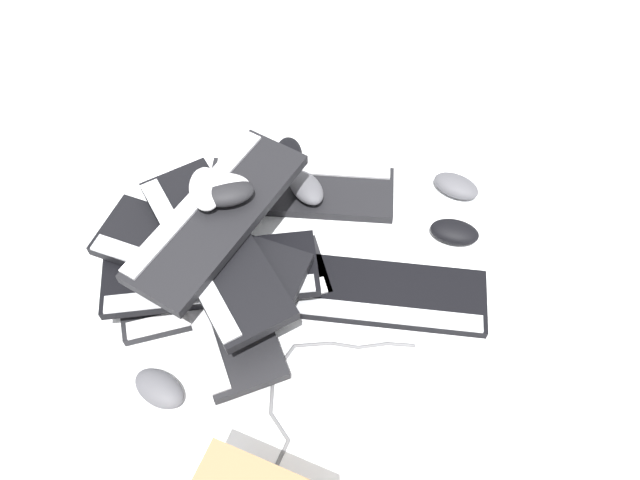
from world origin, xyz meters
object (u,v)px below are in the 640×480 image
keyboard_2 (382,294)px  keyboard_7 (217,215)px  mouse_7 (289,154)px  keyboard_5 (200,255)px  keyboard_3 (220,294)px  mouse_4 (223,187)px  mouse_0 (456,186)px  mouse_3 (159,388)px  mouse_6 (227,193)px  keyboard_0 (301,189)px  mouse_1 (308,187)px  mouse_2 (455,232)px  keyboard_6 (213,247)px  keyboard_4 (211,275)px  mouse_5 (206,189)px  keyboard_1 (225,289)px

keyboard_2 → keyboard_7: 0.38m
mouse_7 → keyboard_5: bearing=-31.2°
keyboard_3 → mouse_4: mouse_4 is taller
keyboard_5 → keyboard_7: keyboard_7 is taller
keyboard_5 → mouse_0: bearing=-72.3°
mouse_3 → mouse_6: bearing=103.6°
mouse_3 → mouse_6: mouse_6 is taller
keyboard_0 → mouse_1: size_ratio=4.18×
keyboard_3 → mouse_6: size_ratio=4.22×
keyboard_2 → mouse_3: bearing=109.5°
keyboard_2 → mouse_2: bearing=-53.6°
mouse_1 → mouse_2: size_ratio=1.00×
keyboard_5 → mouse_6: mouse_6 is taller
keyboard_6 → keyboard_7: size_ratio=1.05×
keyboard_4 → keyboard_7: (0.08, -0.03, 0.09)m
mouse_5 → keyboard_3: bearing=-2.3°
keyboard_1 → mouse_6: size_ratio=4.17×
mouse_2 → keyboard_2: bearing=-123.6°
mouse_2 → mouse_7: (0.27, 0.35, 0.00)m
keyboard_6 → keyboard_7: bearing=-12.9°
keyboard_1 → mouse_6: mouse_6 is taller
keyboard_2 → mouse_7: bearing=22.1°
keyboard_5 → mouse_2: keyboard_5 is taller
keyboard_1 → keyboard_6: bearing=15.3°
keyboard_5 → mouse_1: size_ratio=4.19×
mouse_4 → keyboard_7: bearing=-109.1°
keyboard_5 → mouse_6: bearing=-40.4°
keyboard_7 → mouse_7: 0.35m
keyboard_5 → keyboard_7: 0.09m
mouse_7 → mouse_4: bearing=-30.8°
keyboard_7 → mouse_3: bearing=155.7°
keyboard_1 → keyboard_5: (0.03, 0.04, 0.09)m
keyboard_2 → mouse_4: bearing=60.5°
keyboard_3 → mouse_2: keyboard_3 is taller
keyboard_0 → mouse_1: mouse_1 is taller
keyboard_0 → mouse_3: size_ratio=4.18×
mouse_0 → mouse_7: 0.41m
keyboard_0 → keyboard_4: (-0.25, 0.21, 0.06)m
keyboard_7 → mouse_6: mouse_6 is taller
mouse_2 → mouse_3: bearing=-135.0°
keyboard_0 → mouse_1: (-0.03, -0.02, 0.04)m
mouse_4 → mouse_5: (-0.00, 0.03, 0.00)m
mouse_7 → keyboard_4: bearing=-26.8°
keyboard_4 → mouse_4: size_ratio=4.02×
keyboard_7 → keyboard_0: bearing=-46.6°
keyboard_1 → keyboard_2: same height
mouse_1 → mouse_6: size_ratio=1.00×
keyboard_0 → mouse_0: (-0.04, -0.37, 0.01)m
keyboard_4 → mouse_1: 0.32m
keyboard_6 → mouse_6: 0.11m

